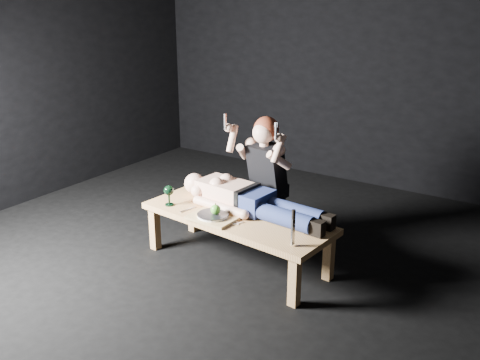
% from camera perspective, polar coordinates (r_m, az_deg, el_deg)
% --- Properties ---
extents(ground, '(5.00, 5.00, 0.00)m').
position_cam_1_polar(ground, '(4.92, -2.45, -7.43)').
color(ground, black).
rests_on(ground, ground).
extents(back_wall, '(5.00, 0.00, 5.00)m').
position_cam_1_polar(back_wall, '(6.62, 10.45, 12.80)').
color(back_wall, black).
rests_on(back_wall, ground).
extents(table, '(1.73, 0.78, 0.45)m').
position_cam_1_polar(table, '(4.59, -0.35, -6.37)').
color(table, tan).
rests_on(table, ground).
extents(lying_man, '(1.63, 0.63, 0.25)m').
position_cam_1_polar(lying_man, '(4.53, 1.33, -1.90)').
color(lying_man, '#D9AD90').
rests_on(lying_man, table).
extents(kneeling_woman, '(0.75, 0.82, 1.25)m').
position_cam_1_polar(kneeling_woman, '(4.85, 3.40, 0.17)').
color(kneeling_woman, black).
rests_on(kneeling_woman, ground).
extents(serving_tray, '(0.40, 0.29, 0.02)m').
position_cam_1_polar(serving_tray, '(4.42, -2.92, -4.05)').
color(serving_tray, tan).
rests_on(serving_tray, table).
extents(plate, '(0.27, 0.27, 0.02)m').
position_cam_1_polar(plate, '(4.41, -2.93, -3.79)').
color(plate, white).
rests_on(plate, serving_tray).
extents(apple, '(0.08, 0.08, 0.08)m').
position_cam_1_polar(apple, '(4.39, -2.63, -3.18)').
color(apple, green).
rests_on(apple, plate).
extents(goblet, '(0.10, 0.10, 0.18)m').
position_cam_1_polar(goblet, '(4.71, -7.63, -1.66)').
color(goblet, black).
rests_on(goblet, table).
extents(fork_flat, '(0.05, 0.18, 0.01)m').
position_cam_1_polar(fork_flat, '(4.62, -5.60, -3.17)').
color(fork_flat, '#B2B2B7').
rests_on(fork_flat, table).
extents(knife_flat, '(0.10, 0.16, 0.01)m').
position_cam_1_polar(knife_flat, '(4.32, -0.65, -4.76)').
color(knife_flat, '#B2B2B7').
rests_on(knife_flat, table).
extents(spoon_flat, '(0.13, 0.14, 0.01)m').
position_cam_1_polar(spoon_flat, '(4.38, -0.41, -4.37)').
color(spoon_flat, '#B2B2B7').
rests_on(spoon_flat, table).
extents(carving_knife, '(0.04, 0.04, 0.29)m').
position_cam_1_polar(carving_knife, '(3.92, 5.72, -5.15)').
color(carving_knife, '#B2B2B7').
rests_on(carving_knife, table).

